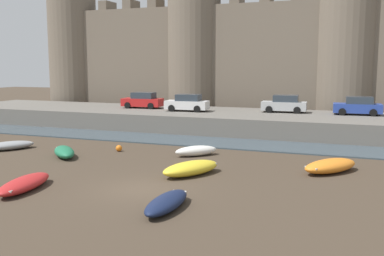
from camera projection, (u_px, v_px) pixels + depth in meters
The scene contains 16 objects.
ground_plane at pixel (140, 189), 22.17m from camera, with size 160.00×160.00×0.00m, color #423528.
water_channel at pixel (222, 143), 35.03m from camera, with size 80.00×4.50×0.10m, color #3D4C56.
quay_road at pixel (244, 122), 41.63m from camera, with size 62.01×10.00×1.67m, color #666059.
castle at pixel (266, 46), 48.95m from camera, with size 56.80×6.79×21.29m.
rowboat_midflat_left at pixel (10, 145), 32.46m from camera, with size 3.03×3.72×0.60m.
rowboat_near_channel_left at pixel (196, 151), 30.27m from camera, with size 2.89×2.86×0.68m.
rowboat_near_channel_right at pixel (191, 168), 25.00m from camera, with size 3.12×4.07×0.77m.
rowboat_midflat_right at pixel (330, 166), 25.59m from camera, with size 3.53×4.02×0.77m.
rowboat_midflat_centre at pixel (24, 183), 21.98m from camera, with size 1.97×4.15×0.65m.
rowboat_foreground_centre at pixel (64, 152), 29.85m from camera, with size 3.19×3.21×0.70m.
rowboat_foreground_left at pixel (167, 202), 19.05m from camera, with size 1.21×3.62×0.62m.
mooring_buoy_mid_mud at pixel (119, 148), 31.83m from camera, with size 0.45×0.45×0.45m, color orange.
car_quay_east at pixel (358, 106), 39.78m from camera, with size 4.19×2.07×1.62m.
car_quay_centre_west at pixel (143, 101), 46.02m from camera, with size 4.19×2.07×1.62m.
car_quay_centre_east at pixel (284, 104), 41.89m from camera, with size 4.19×2.07×1.62m.
car_quay_west at pixel (187, 103), 43.00m from camera, with size 4.19×2.07×1.62m.
Camera 1 is at (10.02, -19.22, 6.12)m, focal length 42.00 mm.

